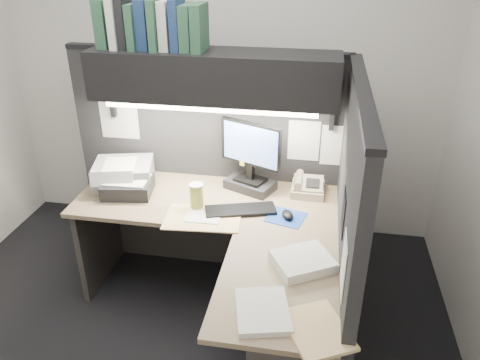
# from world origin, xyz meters

# --- Properties ---
(floor) EXTENTS (3.50, 3.50, 0.00)m
(floor) POSITION_xyz_m (0.00, 0.00, 0.00)
(floor) COLOR black
(floor) RESTS_ON ground
(wall_back) EXTENTS (3.50, 0.04, 2.70)m
(wall_back) POSITION_xyz_m (0.00, 1.50, 1.35)
(wall_back) COLOR silver
(wall_back) RESTS_ON floor
(partition_back) EXTENTS (1.90, 0.06, 1.60)m
(partition_back) POSITION_xyz_m (0.03, 0.93, 0.80)
(partition_back) COLOR black
(partition_back) RESTS_ON floor
(partition_right) EXTENTS (0.06, 1.50, 1.60)m
(partition_right) POSITION_xyz_m (0.98, 0.18, 0.80)
(partition_right) COLOR black
(partition_right) RESTS_ON floor
(desk) EXTENTS (1.70, 1.53, 0.73)m
(desk) POSITION_xyz_m (0.43, -0.00, 0.44)
(desk) COLOR #8A7C58
(desk) RESTS_ON floor
(overhead_shelf) EXTENTS (1.55, 0.34, 0.30)m
(overhead_shelf) POSITION_xyz_m (0.12, 0.75, 1.50)
(overhead_shelf) COLOR black
(overhead_shelf) RESTS_ON partition_back
(task_light_tube) EXTENTS (1.32, 0.04, 0.04)m
(task_light_tube) POSITION_xyz_m (0.12, 0.61, 1.33)
(task_light_tube) COLOR white
(task_light_tube) RESTS_ON overhead_shelf
(monitor) EXTENTS (0.42, 0.31, 0.48)m
(monitor) POSITION_xyz_m (0.36, 0.75, 0.92)
(monitor) COLOR black
(monitor) RESTS_ON desk
(keyboard) EXTENTS (0.46, 0.27, 0.02)m
(keyboard) POSITION_xyz_m (0.35, 0.44, 0.74)
(keyboard) COLOR black
(keyboard) RESTS_ON desk
(mousepad) EXTENTS (0.26, 0.25, 0.00)m
(mousepad) POSITION_xyz_m (0.64, 0.42, 0.73)
(mousepad) COLOR #1C409C
(mousepad) RESTS_ON desk
(mouse) EXTENTS (0.10, 0.12, 0.04)m
(mouse) POSITION_xyz_m (0.64, 0.42, 0.75)
(mouse) COLOR black
(mouse) RESTS_ON mousepad
(telephone) EXTENTS (0.22, 0.23, 0.09)m
(telephone) POSITION_xyz_m (0.75, 0.76, 0.77)
(telephone) COLOR #BDAD91
(telephone) RESTS_ON desk
(coffee_cup) EXTENTS (0.10, 0.10, 0.16)m
(coffee_cup) POSITION_xyz_m (0.07, 0.44, 0.81)
(coffee_cup) COLOR #A7B146
(coffee_cup) RESTS_ON desk
(printer) EXTENTS (0.46, 0.42, 0.16)m
(printer) POSITION_xyz_m (-0.51, 0.68, 0.81)
(printer) COLOR #939699
(printer) RESTS_ON desk
(notebook_stack) EXTENTS (0.35, 0.31, 0.09)m
(notebook_stack) POSITION_xyz_m (-0.43, 0.55, 0.78)
(notebook_stack) COLOR black
(notebook_stack) RESTS_ON desk
(open_folder) EXTENTS (0.48, 0.34, 0.01)m
(open_folder) POSITION_xyz_m (0.14, 0.32, 0.73)
(open_folder) COLOR #DBBC7B
(open_folder) RESTS_ON desk
(paper_stack_a) EXTENTS (0.37, 0.35, 0.06)m
(paper_stack_a) POSITION_xyz_m (0.76, -0.04, 0.76)
(paper_stack_a) COLOR white
(paper_stack_a) RESTS_ON desk
(paper_stack_b) EXTENTS (0.30, 0.34, 0.03)m
(paper_stack_b) POSITION_xyz_m (0.60, -0.43, 0.74)
(paper_stack_b) COLOR white
(paper_stack_b) RESTS_ON desk
(manila_stack) EXTENTS (0.36, 0.39, 0.02)m
(manila_stack) POSITION_xyz_m (0.85, -0.50, 0.74)
(manila_stack) COLOR #DBBC7B
(manila_stack) RESTS_ON desk
(binder_row) EXTENTS (0.67, 0.26, 0.30)m
(binder_row) POSITION_xyz_m (-0.25, 0.76, 1.79)
(binder_row) COLOR #264D37
(binder_row) RESTS_ON overhead_shelf
(pinned_papers) EXTENTS (1.76, 1.31, 0.51)m
(pinned_papers) POSITION_xyz_m (0.42, 0.56, 1.05)
(pinned_papers) COLOR white
(pinned_papers) RESTS_ON partition_back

